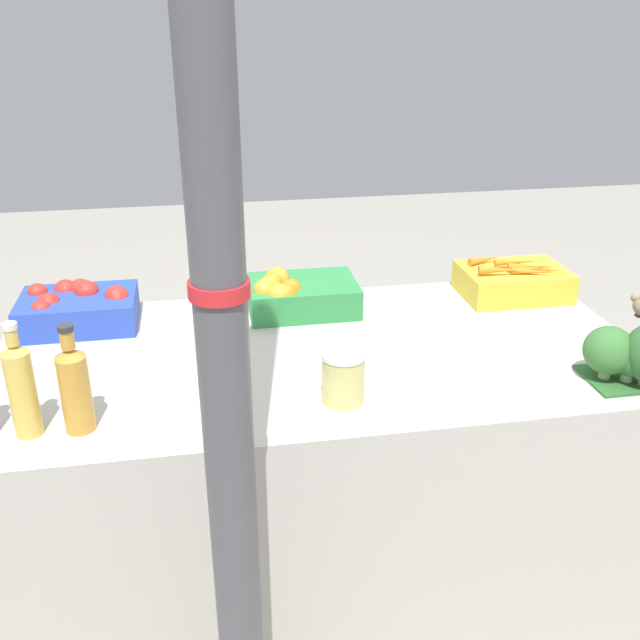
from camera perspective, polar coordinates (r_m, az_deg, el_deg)
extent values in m
plane|color=gray|center=(2.64, 0.00, -19.24)|extent=(10.00, 10.00, 0.00)
cube|color=#B7B2A8|center=(2.37, 0.00, -11.71)|extent=(1.93, 0.95, 0.85)
cylinder|color=#4C4C51|center=(1.29, -7.99, 1.17)|extent=(0.10, 0.10, 2.63)
cylinder|color=red|center=(1.28, -8.07, 2.52)|extent=(0.11, 0.11, 0.03)
cube|color=#2847B7|center=(2.42, -18.74, 0.69)|extent=(0.36, 0.25, 0.10)
sphere|color=red|center=(2.48, -21.65, 2.02)|extent=(0.06, 0.06, 0.06)
sphere|color=red|center=(2.37, -15.96, 1.79)|extent=(0.08, 0.08, 0.08)
sphere|color=red|center=(2.48, -19.65, 2.19)|extent=(0.08, 0.08, 0.08)
sphere|color=red|center=(2.47, -18.59, 2.33)|extent=(0.07, 0.07, 0.07)
sphere|color=red|center=(2.37, -15.83, 1.60)|extent=(0.07, 0.07, 0.07)
sphere|color=red|center=(2.43, -18.15, 2.14)|extent=(0.08, 0.08, 0.08)
sphere|color=red|center=(2.40, -20.87, 1.13)|extent=(0.08, 0.08, 0.08)
sphere|color=red|center=(2.36, -21.41, 0.75)|extent=(0.06, 0.06, 0.06)
cube|color=#2D8442|center=(2.40, -1.42, 1.93)|extent=(0.36, 0.25, 0.10)
sphere|color=orange|center=(2.30, -3.29, 2.00)|extent=(0.08, 0.08, 0.08)
sphere|color=orange|center=(2.39, -3.81, 3.00)|extent=(0.07, 0.07, 0.07)
sphere|color=orange|center=(2.39, -3.99, 2.73)|extent=(0.07, 0.07, 0.07)
sphere|color=orange|center=(2.35, -2.36, 2.44)|extent=(0.07, 0.07, 0.07)
sphere|color=orange|center=(2.31, -2.68, 2.05)|extent=(0.07, 0.07, 0.07)
sphere|color=orange|center=(2.43, -3.43, 3.32)|extent=(0.08, 0.08, 0.08)
sphere|color=orange|center=(2.33, -4.44, 2.40)|extent=(0.07, 0.07, 0.07)
cube|color=gold|center=(2.62, 15.18, 2.95)|extent=(0.36, 0.25, 0.10)
cone|color=orange|center=(2.59, 17.22, 3.89)|extent=(0.16, 0.08, 0.03)
cone|color=orange|center=(2.62, 13.09, 4.75)|extent=(0.14, 0.07, 0.03)
cone|color=orange|center=(2.57, 16.66, 3.94)|extent=(0.15, 0.03, 0.02)
cone|color=orange|center=(2.57, 16.58, 4.12)|extent=(0.17, 0.05, 0.03)
cone|color=orange|center=(2.60, 15.48, 4.49)|extent=(0.16, 0.03, 0.02)
cone|color=orange|center=(2.51, 14.15, 3.90)|extent=(0.14, 0.05, 0.03)
cone|color=orange|center=(2.55, 16.77, 3.73)|extent=(0.16, 0.07, 0.02)
cube|color=#2D602D|center=(2.16, 23.16, -4.28)|extent=(0.22, 0.18, 0.01)
ellipsoid|color=#2D602D|center=(2.11, 23.60, -2.69)|extent=(0.11, 0.11, 0.11)
cylinder|color=#B2C693|center=(2.13, 23.33, -4.17)|extent=(0.03, 0.03, 0.02)
ellipsoid|color=#387033|center=(2.09, 22.11, -2.25)|extent=(0.14, 0.14, 0.13)
cylinder|color=#B2C693|center=(2.12, 21.81, -4.00)|extent=(0.03, 0.03, 0.02)
cylinder|color=gold|center=(1.84, -22.68, -5.49)|extent=(0.07, 0.07, 0.22)
cone|color=gold|center=(1.79, -23.29, -2.13)|extent=(0.07, 0.07, 0.02)
cylinder|color=gold|center=(1.77, -23.45, -1.25)|extent=(0.03, 0.03, 0.04)
cylinder|color=silver|center=(1.76, -23.60, -0.45)|extent=(0.03, 0.03, 0.01)
cylinder|color=gold|center=(1.82, -18.95, -5.59)|extent=(0.07, 0.07, 0.20)
cone|color=gold|center=(1.77, -19.42, -2.49)|extent=(0.07, 0.07, 0.02)
cylinder|color=gold|center=(1.75, -19.58, -1.49)|extent=(0.03, 0.03, 0.05)
cylinder|color=#2D2D33|center=(1.74, -19.71, -0.60)|extent=(0.04, 0.04, 0.01)
cylinder|color=#D1CC75|center=(1.86, 1.86, -4.71)|extent=(0.11, 0.11, 0.13)
cylinder|color=white|center=(1.82, 1.89, -2.77)|extent=(0.12, 0.12, 0.01)
cube|color=#4C3D2D|center=(2.10, 24.18, 0.32)|extent=(0.02, 0.02, 0.01)
sphere|color=#897556|center=(2.12, 23.93, 1.65)|extent=(0.03, 0.03, 0.03)
cone|color=#4C3D28|center=(2.13, 23.82, 1.77)|extent=(0.01, 0.02, 0.01)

